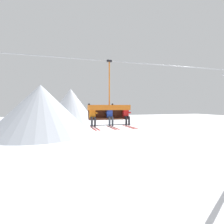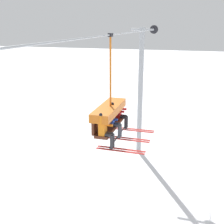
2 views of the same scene
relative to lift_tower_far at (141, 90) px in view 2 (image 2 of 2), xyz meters
name	(u,v)px [view 2 (image 2 of 2)]	position (x,y,z in m)	size (l,w,h in m)	color
lift_tower_far	(141,90)	(0.00, 0.00, 0.00)	(0.36, 1.88, 9.40)	#9EA3A8
lift_cable	(123,33)	(-8.46, -0.78, 4.25)	(18.93, 0.05, 0.05)	#9EA3A8
chairlift_chair	(109,113)	(-10.27, -0.71, 1.46)	(2.43, 0.74, 3.73)	#512819
skier_orange	(106,130)	(-11.28, -0.92, 1.16)	(0.48, 1.70, 1.34)	orange
skier_blue	(114,121)	(-10.27, -0.92, 1.16)	(0.48, 1.70, 1.34)	#2847B7
skier_red	(121,113)	(-9.27, -0.93, 1.14)	(0.46, 1.70, 1.23)	red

